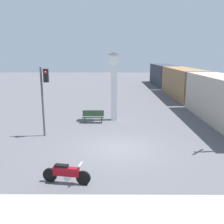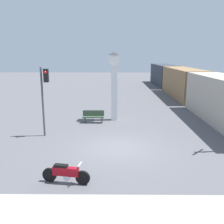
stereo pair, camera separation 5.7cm
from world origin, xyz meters
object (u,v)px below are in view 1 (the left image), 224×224
object	(u,v)px
clock_tower	(114,76)
bench	(93,116)
motorcycle	(66,173)
traffic_light	(44,89)
freight_train	(183,83)

from	to	relation	value
clock_tower	bench	bearing A→B (deg)	-151.07
motorcycle	bench	xyz separation A→B (m)	(0.34, 9.10, 0.07)
clock_tower	traffic_light	bearing A→B (deg)	-136.55
bench	freight_train	bearing A→B (deg)	50.75
freight_train	bench	bearing A→B (deg)	-129.25
clock_tower	freight_train	xyz separation A→B (m)	(8.33, 11.24, -1.69)
traffic_light	bench	bearing A→B (deg)	49.64
motorcycle	bench	distance (m)	9.11
clock_tower	traffic_light	distance (m)	5.85
motorcycle	clock_tower	bearing A→B (deg)	88.98
traffic_light	motorcycle	bearing A→B (deg)	-68.58
freight_train	bench	distance (m)	15.67
motorcycle	clock_tower	xyz separation A→B (m)	(1.90, 9.96, 2.97)
bench	traffic_light	bearing A→B (deg)	-130.36
freight_train	bench	size ratio (longest dim) A/B	22.45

